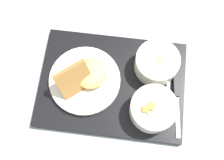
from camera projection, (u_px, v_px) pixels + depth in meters
The scene contains 7 objects.
ground_plane at pixel (112, 85), 0.81m from camera, with size 4.00×4.00×0.00m, color #99A3AD.
serving_tray at pixel (112, 84), 0.80m from camera, with size 0.43×0.33×0.02m.
bowl_salad at pixel (153, 109), 0.74m from camera, with size 0.12×0.12×0.07m.
bowl_soup at pixel (157, 63), 0.78m from camera, with size 0.12×0.12×0.06m.
plate_main at pixel (85, 79), 0.78m from camera, with size 0.20×0.20×0.09m.
knife at pixel (176, 90), 0.78m from camera, with size 0.05×0.19×0.01m.
spoon at pixel (167, 99), 0.78m from camera, with size 0.04×0.13×0.01m.
Camera 1 is at (-0.05, 0.23, 0.78)m, focal length 45.00 mm.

